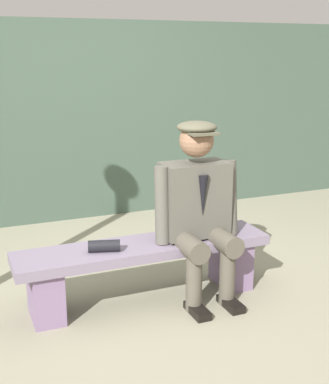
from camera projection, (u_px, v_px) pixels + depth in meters
ground_plane at (145, 299)px, 3.69m from camera, size 30.00×30.00×0.00m
bench at (144, 262)px, 3.62m from camera, size 1.78×0.39×0.42m
seated_man at (198, 204)px, 3.61m from camera, size 0.62×0.58×1.25m
rolled_magazine at (104, 246)px, 3.43m from camera, size 0.22×0.13×0.08m
stadium_wall at (71, 122)px, 5.34m from camera, size 12.00×0.24×2.01m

